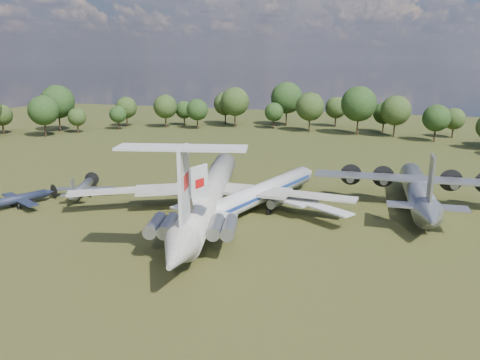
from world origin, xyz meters
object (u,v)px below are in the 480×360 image
(il62_airliner, at_px, (210,198))
(small_prop_northwest, at_px, (82,191))
(an12_transport, at_px, (417,194))
(person_on_il62, at_px, (191,206))
(tu104_jet, at_px, (258,198))
(small_prop_west, at_px, (17,201))

(il62_airliner, bearing_deg, small_prop_northwest, 160.95)
(an12_transport, height_order, small_prop_northwest, an12_transport)
(il62_airliner, xyz_separation_m, person_on_il62, (3.76, -15.45, 3.78))
(an12_transport, distance_m, person_on_il62, 39.76)
(an12_transport, bearing_deg, tu104_jet, -163.21)
(il62_airliner, distance_m, an12_transport, 33.41)
(tu104_jet, xyz_separation_m, small_prop_northwest, (-31.49, -2.34, -1.00))
(small_prop_northwest, distance_m, person_on_il62, 34.35)
(tu104_jet, relative_size, person_on_il62, 22.73)
(small_prop_west, xyz_separation_m, small_prop_northwest, (6.33, 8.47, 0.08))
(il62_airliner, height_order, person_on_il62, person_on_il62)
(il62_airliner, bearing_deg, small_prop_west, 177.33)
(small_prop_west, height_order, small_prop_northwest, small_prop_northwest)
(il62_airliner, height_order, tu104_jet, il62_airliner)
(small_prop_west, xyz_separation_m, person_on_il62, (35.18, -9.34, 5.56))
(il62_airliner, bearing_deg, an12_transport, 10.54)
(an12_transport, bearing_deg, small_prop_northwest, -172.18)
(il62_airliner, relative_size, small_prop_northwest, 3.75)
(an12_transport, height_order, person_on_il62, person_on_il62)
(tu104_jet, bearing_deg, small_prop_northwest, -159.50)
(person_on_il62, bearing_deg, small_prop_west, -53.31)
(tu104_jet, bearing_deg, an12_transport, 36.76)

